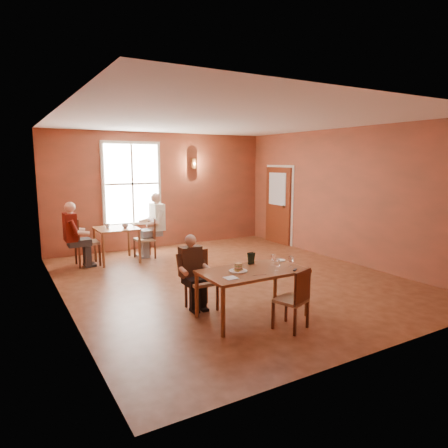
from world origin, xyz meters
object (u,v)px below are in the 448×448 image
chair_diner_main (201,281)px  second_table (117,245)px  diner_white (145,227)px  diner_main (202,275)px  chair_diner_maroon (87,241)px  main_table (252,293)px  chair_diner_white (144,238)px  diner_maroon (85,234)px  chair_empty (291,299)px

chair_diner_main → second_table: bearing=-85.0°
chair_diner_main → diner_white: 3.65m
diner_main → chair_diner_maroon: 3.77m
second_table → diner_white: (0.68, 0.00, 0.34)m
chair_diner_main → second_table: chair_diner_main is taller
chair_diner_maroon → main_table: bearing=19.0°
diner_main → diner_white: diner_white is taller
second_table → chair_diner_main: bearing=-85.0°
second_table → main_table: bearing=-79.1°
diner_white → chair_diner_maroon: bearing=90.0°
chair_diner_main → second_table: 3.63m
chair_diner_white → diner_maroon: bearing=90.0°
diner_main → diner_maroon: diner_maroon is taller
chair_diner_white → diner_maroon: diner_maroon is taller
main_table → chair_diner_maroon: 4.52m
diner_maroon → chair_diner_maroon: bearing=90.0°
diner_main → chair_empty: size_ratio=1.30×
diner_white → second_table: bearing=90.0°
diner_main → chair_diner_maroon: bearing=-75.1°
chair_diner_main → diner_maroon: 3.76m
chair_diner_main → diner_main: size_ratio=0.81×
chair_empty → second_table: (-1.03, 4.88, -0.04)m
chair_diner_maroon → chair_empty: bearing=19.0°
main_table → diner_maroon: 4.54m
chair_empty → chair_diner_maroon: chair_diner_maroon is taller
diner_white → chair_diner_maroon: 1.35m
chair_empty → diner_white: bearing=74.3°
chair_diner_main → diner_maroon: (-1.00, 3.62, 0.24)m
second_table → chair_diner_white: 0.66m
diner_main → chair_diner_maroon: size_ratio=1.05×
diner_main → chair_diner_main: bearing=-90.0°
chair_diner_maroon → second_table: bearing=90.0°
diner_main → chair_diner_white: size_ratio=1.18×
chair_empty → diner_main: bearing=100.3°
chair_empty → chair_diner_white: bearing=74.7°
chair_empty → diner_maroon: bearing=89.5°
main_table → diner_main: (-0.50, 0.62, 0.20)m
main_table → diner_main: size_ratio=1.36×
chair_empty → chair_diner_maroon: bearing=89.2°
second_table → chair_diner_maroon: (-0.65, 0.00, 0.14)m
diner_main → chair_diner_maroon: (-0.97, 3.65, -0.02)m
chair_empty → chair_diner_maroon: size_ratio=0.80×
chair_empty → diner_white: (-0.35, 4.88, 0.31)m
diner_white → chair_diner_maroon: (-1.33, 0.00, -0.20)m
diner_main → diner_white: bearing=-95.7°
main_table → diner_maroon: size_ratio=1.09×
second_table → chair_diner_white: bearing=0.0°
main_table → second_table: bearing=100.9°
chair_empty → diner_white: diner_white is taller
main_table → diner_main: diner_main is taller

